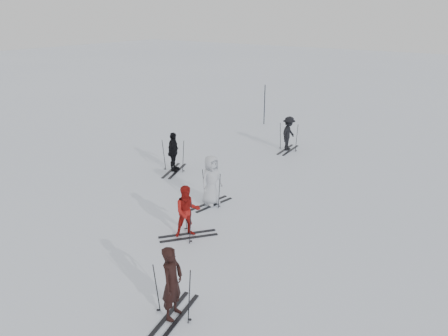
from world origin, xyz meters
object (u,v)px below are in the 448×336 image
at_px(skier_grey, 211,181).
at_px(piste_marker, 264,105).
at_px(skier_red, 187,212).
at_px(skier_uphill_far, 289,134).
at_px(skier_near_dark, 172,284).
at_px(skier_uphill_left, 173,152).

relative_size(skier_grey, piste_marker, 0.76).
distance_m(skier_red, skier_uphill_far, 9.02).
bearing_deg(piste_marker, skier_red, -69.18).
xyz_separation_m(skier_red, skier_uphill_far, (-1.39, 8.91, 0.02)).
height_order(skier_near_dark, skier_uphill_far, skier_near_dark).
relative_size(skier_red, skier_uphill_left, 0.97).
relative_size(skier_grey, skier_uphill_far, 1.08).
bearing_deg(skier_grey, skier_near_dark, -141.51).
bearing_deg(skier_red, skier_uphill_far, 47.79).
relative_size(skier_uphill_far, piste_marker, 0.70).
height_order(skier_uphill_far, piste_marker, piste_marker).
bearing_deg(skier_uphill_far, skier_red, -175.65).
bearing_deg(skier_grey, piste_marker, 31.14).
relative_size(skier_uphill_left, piste_marker, 0.71).
bearing_deg(skier_red, skier_near_dark, -106.64).
relative_size(skier_grey, skier_uphill_left, 1.07).
xyz_separation_m(skier_near_dark, skier_uphill_left, (-5.84, 6.69, -0.03)).
relative_size(skier_near_dark, skier_grey, 0.98).
distance_m(skier_near_dark, skier_uphill_left, 8.88).
bearing_deg(piste_marker, skier_near_dark, -66.38).
xyz_separation_m(skier_grey, skier_uphill_far, (-0.65, 6.77, -0.06)).
bearing_deg(skier_near_dark, piste_marker, 11.72).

